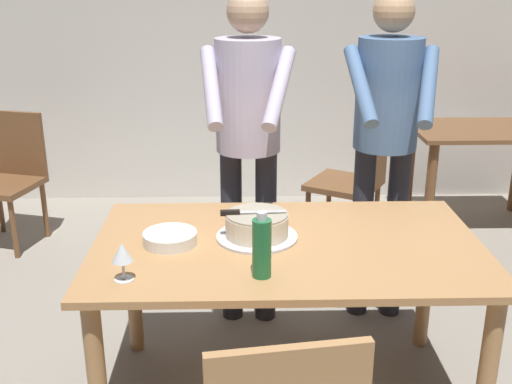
# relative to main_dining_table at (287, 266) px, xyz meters

# --- Properties ---
(back_wall) EXTENTS (10.00, 0.12, 2.70)m
(back_wall) POSITION_rel_main_dining_table_xyz_m (0.00, 2.69, 0.70)
(back_wall) COLOR silver
(back_wall) RESTS_ON ground_plane
(main_dining_table) EXTENTS (1.59, 0.95, 0.75)m
(main_dining_table) POSITION_rel_main_dining_table_xyz_m (0.00, 0.00, 0.00)
(main_dining_table) COLOR tan
(main_dining_table) RESTS_ON ground_plane
(cake_on_platter) EXTENTS (0.34, 0.34, 0.11)m
(cake_on_platter) POSITION_rel_main_dining_table_xyz_m (-0.12, 0.05, 0.16)
(cake_on_platter) COLOR silver
(cake_on_platter) RESTS_ON main_dining_table
(cake_knife) EXTENTS (0.27, 0.04, 0.02)m
(cake_knife) POSITION_rel_main_dining_table_xyz_m (-0.20, 0.05, 0.22)
(cake_knife) COLOR silver
(cake_knife) RESTS_ON cake_on_platter
(plate_stack) EXTENTS (0.22, 0.22, 0.05)m
(plate_stack) POSITION_rel_main_dining_table_xyz_m (-0.48, -0.00, 0.13)
(plate_stack) COLOR white
(plate_stack) RESTS_ON main_dining_table
(wine_glass_near) EXTENTS (0.08, 0.08, 0.14)m
(wine_glass_near) POSITION_rel_main_dining_table_xyz_m (-0.61, -0.31, 0.21)
(wine_glass_near) COLOR silver
(wine_glass_near) RESTS_ON main_dining_table
(water_bottle) EXTENTS (0.07, 0.07, 0.25)m
(water_bottle) POSITION_rel_main_dining_table_xyz_m (-0.12, -0.29, 0.22)
(water_bottle) COLOR #1E6B38
(water_bottle) RESTS_ON main_dining_table
(person_cutting_cake) EXTENTS (0.47, 0.56, 1.72)m
(person_cutting_cake) POSITION_rel_main_dining_table_xyz_m (-0.15, 0.68, 0.43)
(person_cutting_cake) COLOR #2D2D38
(person_cutting_cake) RESTS_ON ground_plane
(person_standing_beside) EXTENTS (0.47, 0.56, 1.72)m
(person_standing_beside) POSITION_rel_main_dining_table_xyz_m (0.54, 0.71, 0.43)
(person_standing_beside) COLOR #2D2D38
(person_standing_beside) RESTS_ON ground_plane
(background_table) EXTENTS (1.00, 0.70, 0.74)m
(background_table) POSITION_rel_main_dining_table_xyz_m (1.55, 1.99, -0.07)
(background_table) COLOR brown
(background_table) RESTS_ON ground_plane
(background_chair_0) EXTENTS (0.60, 0.60, 0.90)m
(background_chair_0) POSITION_rel_main_dining_table_xyz_m (0.58, 1.64, -0.15)
(background_chair_0) COLOR brown
(background_chair_0) RESTS_ON ground_plane
(background_chair_2) EXTENTS (0.54, 0.54, 0.90)m
(background_chair_2) POSITION_rel_main_dining_table_xyz_m (-1.79, 1.78, -0.15)
(background_chair_2) COLOR brown
(background_chair_2) RESTS_ON ground_plane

